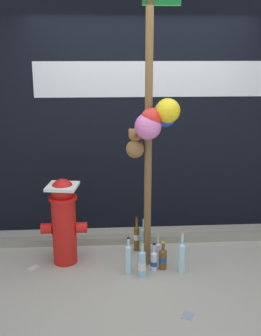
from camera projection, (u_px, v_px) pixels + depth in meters
name	position (u px, v px, depth m)	size (l,w,h in m)	color
ground_plane	(150.00, 283.00, 3.99)	(14.00, 14.00, 0.00)	#ADA899
building_wall	(139.00, 105.00, 4.94)	(10.00, 0.21, 3.01)	black
curb_strip	(142.00, 239.00, 4.83)	(8.00, 0.12, 0.08)	gray
memorial_post	(153.00, 99.00, 3.85)	(0.50, 0.39, 2.98)	brown
fire_hydrant	(64.00, 220.00, 4.26)	(0.47, 0.34, 0.90)	red
bottle_0	(128.00, 259.00, 4.11)	(0.06, 0.06, 0.39)	#B2DBEA
bottle_1	(142.00, 263.00, 4.06)	(0.07, 0.07, 0.35)	#93CCE0
bottle_2	(154.00, 260.00, 4.18)	(0.07, 0.07, 0.29)	silver
bottle_3	(158.00, 251.00, 4.36)	(0.06, 0.06, 0.30)	silver
bottle_4	(137.00, 237.00, 4.60)	(0.06, 0.06, 0.40)	brown
bottle_5	(148.00, 244.00, 4.46)	(0.06, 0.06, 0.38)	#337038
bottle_6	(163.00, 258.00, 4.22)	(0.08, 0.08, 0.29)	brown
bottle_7	(144.00, 238.00, 4.56)	(0.08, 0.08, 0.40)	#93CCE0
bottle_8	(182.00, 257.00, 4.14)	(0.07, 0.07, 0.43)	#B2DBEA
litter_0	(33.00, 267.00, 4.26)	(0.07, 0.12, 0.01)	silver
litter_1	(188.00, 316.00, 3.49)	(0.11, 0.10, 0.01)	#8C99B2
litter_2	(65.00, 241.00, 4.86)	(0.15, 0.09, 0.01)	silver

